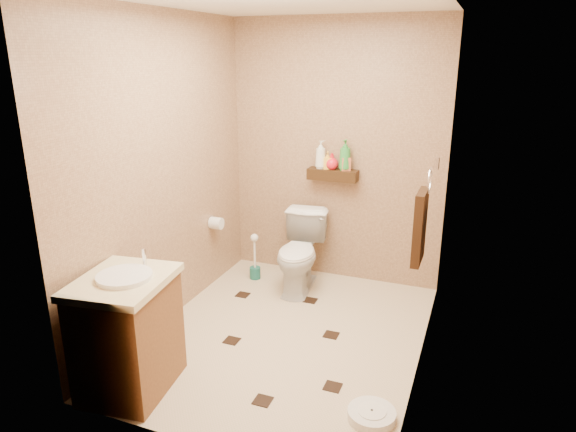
% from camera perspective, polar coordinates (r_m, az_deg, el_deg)
% --- Properties ---
extents(ground, '(2.50, 2.50, 0.00)m').
position_cam_1_polar(ground, '(4.07, -0.22, -13.14)').
color(ground, beige).
rests_on(ground, ground).
extents(wall_back, '(2.00, 0.04, 2.40)m').
position_cam_1_polar(wall_back, '(4.76, 5.32, 6.91)').
color(wall_back, '#A07C5B').
rests_on(wall_back, ground).
extents(wall_front, '(2.00, 0.04, 2.40)m').
position_cam_1_polar(wall_front, '(2.53, -10.68, -3.05)').
color(wall_front, '#A07C5B').
rests_on(wall_front, ground).
extents(wall_left, '(0.04, 2.50, 2.40)m').
position_cam_1_polar(wall_left, '(4.07, -13.51, 4.64)').
color(wall_left, '#A07C5B').
rests_on(wall_left, ground).
extents(wall_right, '(0.04, 2.50, 2.40)m').
position_cam_1_polar(wall_right, '(3.38, 15.76, 1.85)').
color(wall_right, '#A07C5B').
rests_on(wall_right, ground).
extents(ceiling, '(2.00, 2.50, 0.02)m').
position_cam_1_polar(ceiling, '(3.51, -0.27, 22.87)').
color(ceiling, white).
rests_on(ceiling, wall_back).
extents(wall_shelf, '(0.46, 0.14, 0.10)m').
position_cam_1_polar(wall_shelf, '(4.72, 4.99, 4.60)').
color(wall_shelf, '#321F0D').
rests_on(wall_shelf, wall_back).
extents(floor_accents, '(1.25, 1.51, 0.01)m').
position_cam_1_polar(floor_accents, '(4.03, -0.41, -13.36)').
color(floor_accents, black).
rests_on(floor_accents, ground).
extents(toilet, '(0.47, 0.73, 0.70)m').
position_cam_1_polar(toilet, '(4.67, 1.34, -4.10)').
color(toilet, white).
rests_on(toilet, ground).
extents(vanity, '(0.60, 0.70, 0.90)m').
position_cam_1_polar(vanity, '(3.47, -17.36, -12.24)').
color(vanity, brown).
rests_on(vanity, ground).
extents(bathroom_scale, '(0.36, 0.36, 0.06)m').
position_cam_1_polar(bathroom_scale, '(3.31, 9.27, -20.93)').
color(bathroom_scale, white).
rests_on(bathroom_scale, ground).
extents(toilet_brush, '(0.10, 0.10, 0.45)m').
position_cam_1_polar(toilet_brush, '(4.95, -3.70, -5.23)').
color(toilet_brush, '#186057').
rests_on(toilet_brush, ground).
extents(towel_ring, '(0.12, 0.30, 0.76)m').
position_cam_1_polar(towel_ring, '(3.70, 14.52, -0.83)').
color(towel_ring, silver).
rests_on(towel_ring, wall_right).
extents(toilet_paper, '(0.12, 0.11, 0.12)m').
position_cam_1_polar(toilet_paper, '(4.72, -7.98, -0.79)').
color(toilet_paper, white).
rests_on(toilet_paper, wall_left).
extents(bottle_a, '(0.14, 0.14, 0.26)m').
position_cam_1_polar(bottle_a, '(4.72, 3.65, 6.83)').
color(bottle_a, white).
rests_on(bottle_a, wall_shelf).
extents(bottle_b, '(0.09, 0.09, 0.16)m').
position_cam_1_polar(bottle_b, '(4.71, 4.42, 6.19)').
color(bottle_b, yellow).
rests_on(bottle_b, wall_shelf).
extents(bottle_c, '(0.14, 0.14, 0.15)m').
position_cam_1_polar(bottle_c, '(4.70, 4.90, 6.08)').
color(bottle_c, red).
rests_on(bottle_c, wall_shelf).
extents(bottle_d, '(0.13, 0.13, 0.28)m').
position_cam_1_polar(bottle_d, '(4.65, 6.36, 6.75)').
color(bottle_d, '#2E8C37').
rests_on(bottle_d, wall_shelf).
extents(bottle_e, '(0.11, 0.11, 0.18)m').
position_cam_1_polar(bottle_e, '(4.66, 6.43, 6.15)').
color(bottle_e, '#CD6944').
rests_on(bottle_e, wall_shelf).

